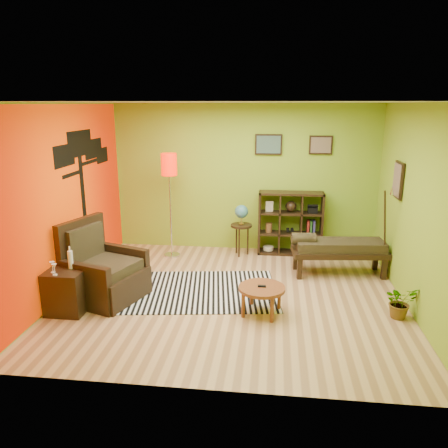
# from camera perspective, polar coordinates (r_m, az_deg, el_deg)

# --- Properties ---
(ground) EXTENTS (5.00, 5.00, 0.00)m
(ground) POSITION_cam_1_polar(r_m,az_deg,el_deg) (6.63, 1.05, -9.34)
(ground) COLOR tan
(ground) RESTS_ON ground
(room_shell) EXTENTS (5.04, 4.54, 2.82)m
(room_shell) POSITION_cam_1_polar(r_m,az_deg,el_deg) (6.12, 0.28, 6.24)
(room_shell) COLOR #83AB26
(room_shell) RESTS_ON ground
(zebra_rug) EXTENTS (2.48, 1.87, 0.01)m
(zebra_rug) POSITION_cam_1_polar(r_m,az_deg,el_deg) (6.79, -2.97, -8.67)
(zebra_rug) COLOR white
(zebra_rug) RESTS_ON ground
(coffee_table) EXTENTS (0.63, 0.63, 0.41)m
(coffee_table) POSITION_cam_1_polar(r_m,az_deg,el_deg) (6.00, 4.95, -8.64)
(coffee_table) COLOR brown
(coffee_table) RESTS_ON ground
(armchair) EXTENTS (1.21, 1.20, 1.16)m
(armchair) POSITION_cam_1_polar(r_m,az_deg,el_deg) (6.69, -15.60, -6.41)
(armchair) COLOR black
(armchair) RESTS_ON ground
(side_cabinet) EXTENTS (0.51, 0.46, 0.92)m
(side_cabinet) POSITION_cam_1_polar(r_m,az_deg,el_deg) (6.41, -19.87, -8.23)
(side_cabinet) COLOR black
(side_cabinet) RESTS_ON ground
(floor_lamp) EXTENTS (0.29, 0.29, 1.93)m
(floor_lamp) POSITION_cam_1_polar(r_m,az_deg,el_deg) (7.95, -7.15, 6.51)
(floor_lamp) COLOR silver
(floor_lamp) RESTS_ON ground
(globe_table) EXTENTS (0.40, 0.40, 0.97)m
(globe_table) POSITION_cam_1_polar(r_m,az_deg,el_deg) (8.13, 2.28, 0.87)
(globe_table) COLOR black
(globe_table) RESTS_ON ground
(cube_shelf) EXTENTS (1.20, 0.35, 1.20)m
(cube_shelf) POSITION_cam_1_polar(r_m,az_deg,el_deg) (8.32, 8.74, 0.08)
(cube_shelf) COLOR black
(cube_shelf) RESTS_ON ground
(bench) EXTENTS (1.62, 0.72, 0.72)m
(bench) POSITION_cam_1_polar(r_m,az_deg,el_deg) (7.51, 14.55, -3.05)
(bench) COLOR black
(bench) RESTS_ON ground
(potted_plant) EXTENTS (0.54, 0.57, 0.35)m
(potted_plant) POSITION_cam_1_polar(r_m,az_deg,el_deg) (6.39, 21.97, -9.80)
(potted_plant) COLOR #26661E
(potted_plant) RESTS_ON ground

